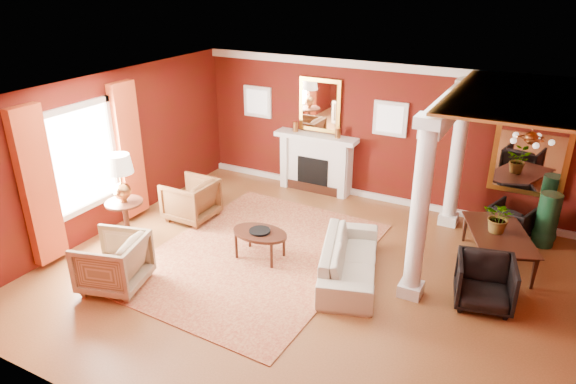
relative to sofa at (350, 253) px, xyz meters
The scene contains 27 objects.
ground 0.87m from the sofa, 152.66° to the right, with size 8.00×8.00×0.00m, color brown.
room_shell 1.78m from the sofa, 152.66° to the right, with size 8.04×7.04×2.92m.
fireplace 3.57m from the sofa, 123.73° to the left, with size 1.85×0.42×1.29m.
overmantel_mirror 3.97m from the sofa, 122.55° to the left, with size 0.95×0.07×1.15m.
flank_window_left 4.91m from the sofa, 138.59° to the left, with size 0.70×0.07×0.70m.
flank_window_right 3.43m from the sofa, 97.86° to the left, with size 0.70×0.07×0.70m.
left_window 4.78m from the sofa, 168.25° to the right, with size 0.21×2.55×2.60m.
column_front 1.44m from the sofa, ahead, with size 0.36×0.36×2.80m.
column_back 3.01m from the sofa, 68.93° to the left, with size 0.36×0.36×2.80m.
header_beam 2.88m from the sofa, 56.62° to the left, with size 0.30×3.20×0.32m, color white.
amber_ceiling 3.56m from the sofa, 32.80° to the left, with size 2.30×3.40×0.04m, color gold.
dining_mirror 3.98m from the sofa, 54.40° to the left, with size 1.30×0.07×1.70m.
chandelier 3.22m from the sofa, 33.12° to the left, with size 0.60×0.62×0.75m.
crown_trim 3.99m from the sofa, 102.34° to the left, with size 8.00×0.08×0.16m, color white.
base_trim 3.20m from the sofa, 102.34° to the left, with size 8.00×0.08×0.12m, color white.
rug 1.71m from the sofa, behind, with size 3.31×4.41×0.02m, color maroon.
sofa is the anchor object (origin of this frame).
armchair_leopard 3.57m from the sofa, behind, with size 0.88×0.82×0.90m, color black.
armchair_stripe 3.68m from the sofa, 147.66° to the right, with size 0.92×0.86×0.94m, color tan.
coffee_table 1.57m from the sofa, behind, with size 0.98×0.98×0.50m.
coffee_book 1.62m from the sofa, behind, with size 0.16×0.02×0.22m, color black.
side_table 4.15m from the sofa, 169.52° to the right, with size 0.66×0.66×1.65m.
dining_table 2.56m from the sofa, 36.70° to the left, with size 1.61×0.57×0.90m, color black.
dining_chair_near 2.02m from the sofa, ahead, with size 0.80×0.75×0.82m, color black.
dining_chair_far 3.40m from the sofa, 51.14° to the left, with size 0.68×0.63×0.70m, color black.
green_urn 3.74m from the sofa, 43.84° to the left, with size 0.42×0.42×1.00m.
potted_plant 2.61m from the sofa, 37.60° to the left, with size 0.49×0.55×0.43m, color #26591E.
Camera 1 is at (3.10, -6.36, 4.55)m, focal length 32.00 mm.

